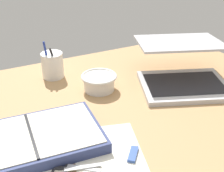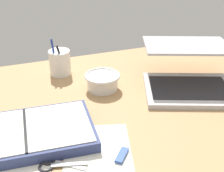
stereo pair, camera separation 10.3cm
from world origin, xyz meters
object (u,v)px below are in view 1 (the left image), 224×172
Objects in this scene: pen_cup at (53,65)px; scissors at (65,168)px; laptop at (182,70)px; bowl at (99,81)px; planner at (32,140)px.

pen_cup reaches higher than scissors.
laptop is 31.62cm from bowl.
bowl is at bearing -176.58° from laptop.
laptop is 3.36× the size of bowl.
laptop is at bearing 50.28° from scissors.
laptop is 50.02cm from pen_cup.
bowl is at bearing 80.14° from scissors.
laptop is at bearing 14.90° from planner.
pen_cup is 0.38× the size of planner.
laptop is 1.11× the size of planner.
planner reaches higher than scissors.
laptop is at bearing -17.28° from bowl.
pen_cup is at bearing 168.24° from laptop.
planner is at bearing -144.66° from bowl.
laptop is at bearing -32.46° from pen_cup.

